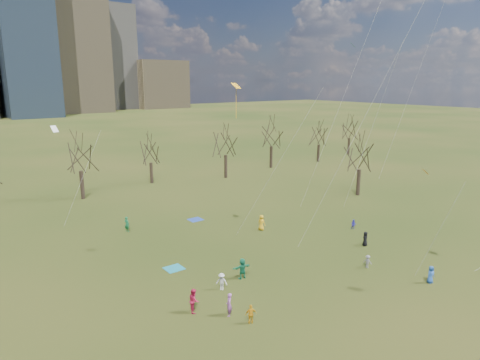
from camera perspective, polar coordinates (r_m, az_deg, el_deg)
ground at (r=35.48m, az=12.04°, el=-14.70°), size 500.00×500.00×0.00m
bare_tree_row at (r=63.17m, az=-13.87°, el=3.38°), size 113.04×29.80×9.50m
blanket_teal at (r=39.45m, az=-8.79°, el=-11.57°), size 1.60×1.50×0.03m
blanket_navy at (r=52.09m, az=-5.96°, el=-5.27°), size 1.60×1.50×0.03m
person_0 at (r=39.50m, az=24.09°, el=-11.43°), size 0.78×0.56×1.48m
person_2 at (r=32.26m, az=-6.16°, el=-15.67°), size 1.00×1.08×1.79m
person_3 at (r=40.57m, az=16.65°, el=-10.36°), size 0.64×0.87×1.21m
person_4 at (r=30.86m, az=1.47°, el=-17.44°), size 0.89×0.64×1.41m
person_5 at (r=36.88m, az=0.31°, el=-11.70°), size 1.72×0.69×1.81m
person_6 at (r=45.51m, az=16.36°, el=-7.53°), size 0.88×0.81×1.50m
person_7 at (r=31.67m, az=-1.46°, el=-16.27°), size 0.69×0.74×1.70m
person_8 at (r=50.07m, az=14.91°, el=-5.75°), size 0.68×0.70×1.14m
person_9 at (r=35.16m, az=-2.46°, el=-13.37°), size 1.00×1.04×1.42m
person_12 at (r=48.10m, az=2.88°, el=-5.70°), size 0.81×1.00×1.77m
person_13 at (r=49.24m, az=-14.85°, el=-5.71°), size 0.65×0.75×1.73m
kites_airborne at (r=41.78m, az=8.65°, el=10.32°), size 69.99×46.32×34.53m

